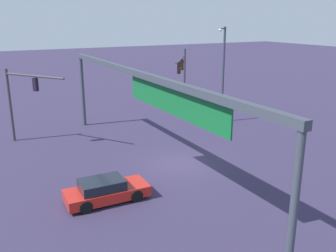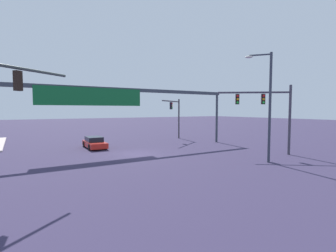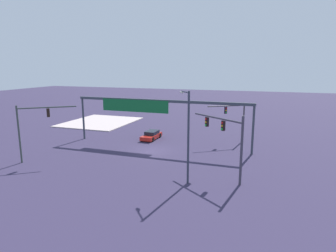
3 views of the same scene
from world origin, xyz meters
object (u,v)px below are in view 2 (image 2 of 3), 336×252
traffic_signal_cross_street (175,112)px  sedan_car_approaching (95,143)px  traffic_signal_near_corner (270,107)px  streetlamp_curved_arm (267,100)px

traffic_signal_cross_street → sedan_car_approaching: size_ratio=1.29×
traffic_signal_near_corner → streetlamp_curved_arm: (3.28, 2.17, 0.50)m
streetlamp_curved_arm → traffic_signal_cross_street: bearing=-47.6°
traffic_signal_near_corner → traffic_signal_cross_street: size_ratio=1.13×
traffic_signal_near_corner → streetlamp_curved_arm: streetlamp_curved_arm is taller
traffic_signal_near_corner → streetlamp_curved_arm: bearing=70.4°
streetlamp_curved_arm → sedan_car_approaching: size_ratio=1.95×
streetlamp_curved_arm → sedan_car_approaching: streetlamp_curved_arm is taller
traffic_signal_near_corner → sedan_car_approaching: (12.76, -12.17, -3.77)m
traffic_signal_cross_street → sedan_car_approaching: bearing=-24.2°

